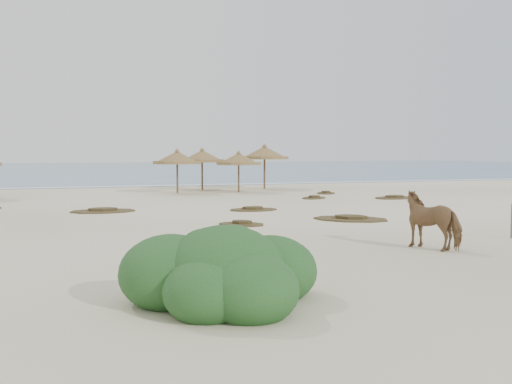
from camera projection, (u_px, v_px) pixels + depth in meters
ground at (308, 230)px, 18.42m from camera, size 160.00×160.00×0.00m
ocean at (111, 168)px, 89.18m from camera, size 200.00×100.00×0.01m
foam_line at (167, 186)px, 42.95m from camera, size 70.00×0.60×0.01m
palapa_2 at (177, 158)px, 34.93m from camera, size 3.38×3.38×2.77m
palapa_3 at (239, 160)px, 35.94m from camera, size 3.43×3.43×2.65m
palapa_4 at (202, 157)px, 37.92m from camera, size 3.43×3.43×2.86m
palapa_5 at (264, 153)px, 39.24m from camera, size 3.42×3.42×3.14m
horse at (433, 220)px, 14.92m from camera, size 1.47×1.95×1.50m
fence_post_near at (512, 221)px, 16.68m from camera, size 0.09×0.09×1.03m
bush at (225, 274)px, 9.42m from camera, size 3.42×3.01×1.53m
scrub_1 at (103, 211)px, 24.11m from camera, size 2.79×1.88×0.16m
scrub_2 at (242, 224)px, 19.71m from camera, size 1.94×1.81×0.16m
scrub_3 at (253, 209)px, 24.72m from camera, size 2.17×1.46×0.16m
scrub_5 at (395, 197)px, 31.17m from camera, size 2.91×2.22×0.16m
scrub_7 at (314, 198)px, 31.08m from camera, size 2.11×2.05×0.16m
scrub_9 at (351, 218)px, 21.26m from camera, size 3.33×3.17×0.16m
scrub_10 at (326, 193)px, 34.67m from camera, size 1.75×2.02×0.16m
scrub_11 at (219, 235)px, 17.05m from camera, size 2.15×1.80×0.16m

